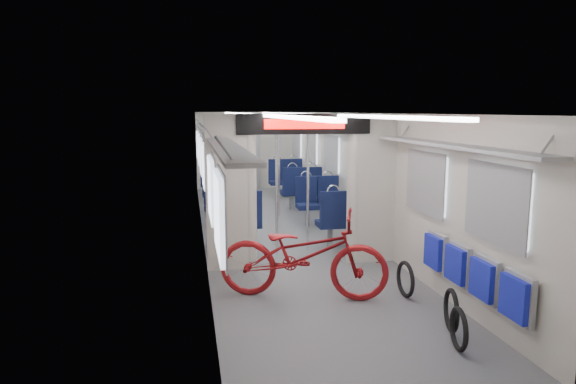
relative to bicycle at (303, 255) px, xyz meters
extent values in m
plane|color=#515456|center=(0.30, 3.39, -0.56)|extent=(12.00, 12.00, 0.00)
cube|color=beige|center=(-1.15, 3.39, 0.59)|extent=(0.02, 12.00, 2.30)
cube|color=beige|center=(1.75, 3.39, 0.59)|extent=(0.02, 12.00, 2.30)
cube|color=beige|center=(0.30, 9.39, 0.59)|extent=(2.90, 0.02, 2.30)
cube|color=beige|center=(0.30, -2.61, 0.59)|extent=(2.90, 0.02, 2.30)
cube|color=silver|center=(0.30, 3.39, 1.74)|extent=(2.90, 12.00, 0.02)
cube|color=white|center=(-0.25, 3.39, 1.71)|extent=(0.12, 11.40, 0.04)
cube|color=white|center=(0.85, 3.39, 1.71)|extent=(0.12, 11.40, 0.04)
cube|color=beige|center=(-0.82, 1.39, 0.44)|extent=(0.65, 0.18, 2.00)
cube|color=beige|center=(1.43, 1.39, 0.44)|extent=(0.65, 0.18, 2.00)
cube|color=beige|center=(0.30, 1.39, 1.59)|extent=(2.90, 0.18, 0.30)
cylinder|color=beige|center=(-0.50, 1.39, 0.44)|extent=(0.20, 0.20, 2.00)
cylinder|color=beige|center=(1.10, 1.39, 0.44)|extent=(0.20, 0.20, 2.00)
cube|color=black|center=(0.30, 1.28, 1.59)|extent=(2.00, 0.03, 0.30)
cube|color=#FF0C07|center=(0.30, 1.26, 1.59)|extent=(1.20, 0.02, 0.14)
cube|color=silver|center=(-1.12, -1.41, 0.84)|extent=(0.04, 1.00, 0.75)
cube|color=silver|center=(1.72, -1.41, 0.84)|extent=(0.04, 1.00, 0.75)
cube|color=silver|center=(-1.12, 0.19, 0.84)|extent=(0.04, 1.00, 0.75)
cube|color=silver|center=(1.72, 0.19, 0.84)|extent=(0.04, 1.00, 0.75)
cube|color=silver|center=(-1.12, 2.89, 0.84)|extent=(0.04, 1.00, 0.75)
cube|color=silver|center=(1.72, 2.89, 0.84)|extent=(0.04, 1.00, 0.75)
cube|color=silver|center=(-1.12, 4.79, 0.84)|extent=(0.04, 1.00, 0.75)
cube|color=silver|center=(1.72, 4.79, 0.84)|extent=(0.04, 1.00, 0.75)
cube|color=silver|center=(-1.12, 6.69, 0.84)|extent=(0.04, 1.00, 0.75)
cube|color=silver|center=(1.72, 6.69, 0.84)|extent=(0.04, 1.00, 0.75)
cube|color=silver|center=(-1.12, 8.49, 0.84)|extent=(0.04, 1.00, 0.75)
cube|color=silver|center=(1.72, 8.49, 0.84)|extent=(0.04, 1.00, 0.75)
cube|color=gray|center=(-0.97, -0.61, 1.39)|extent=(0.30, 3.60, 0.04)
cube|color=gray|center=(1.57, -0.61, 1.39)|extent=(0.30, 3.60, 0.04)
cube|color=gray|center=(-0.97, 5.39, 1.39)|extent=(0.30, 7.60, 0.04)
cube|color=gray|center=(1.57, 5.39, 1.39)|extent=(0.30, 7.60, 0.04)
cube|color=gray|center=(0.30, 9.33, 0.44)|extent=(0.90, 0.05, 2.00)
imported|color=maroon|center=(0.00, 0.00, 0.00)|extent=(2.25, 1.39, 1.12)
cube|color=gray|center=(1.68, -1.91, 0.02)|extent=(0.06, 0.42, 0.48)
cube|color=#10169B|center=(1.62, -1.91, 0.02)|extent=(0.06, 0.39, 0.41)
cube|color=gray|center=(1.68, -1.36, 0.02)|extent=(0.06, 0.42, 0.48)
cube|color=#10169B|center=(1.62, -1.36, 0.02)|extent=(0.06, 0.39, 0.41)
cube|color=gray|center=(1.68, -0.81, 0.02)|extent=(0.06, 0.42, 0.48)
cube|color=#10169B|center=(1.62, -0.81, 0.02)|extent=(0.06, 0.39, 0.41)
cube|color=gray|center=(1.68, -0.26, 0.02)|extent=(0.06, 0.42, 0.48)
cube|color=#10169B|center=(1.62, -0.26, 0.02)|extent=(0.06, 0.39, 0.41)
torus|color=black|center=(1.19, -1.71, -0.36)|extent=(0.12, 0.45, 0.44)
torus|color=black|center=(1.33, -1.30, -0.34)|extent=(0.16, 0.48, 0.48)
torus|color=black|center=(1.28, -0.23, -0.35)|extent=(0.06, 0.47, 0.47)
cube|color=#0B1233|center=(-0.40, 2.61, -0.16)|extent=(0.45, 0.42, 0.10)
cylinder|color=gray|center=(-0.40, 2.61, -0.38)|extent=(0.10, 0.10, 0.35)
cube|color=#0B1233|center=(-0.40, 2.44, 0.17)|extent=(0.45, 0.08, 0.55)
torus|color=silver|center=(-0.40, 2.44, 0.44)|extent=(0.23, 0.03, 0.23)
cube|color=#0B1233|center=(-0.40, 4.30, -0.16)|extent=(0.45, 0.42, 0.10)
cylinder|color=gray|center=(-0.40, 4.30, -0.38)|extent=(0.10, 0.10, 0.35)
cube|color=#0B1233|center=(-0.40, 4.47, 0.17)|extent=(0.45, 0.08, 0.55)
torus|color=silver|center=(-0.40, 4.47, 0.44)|extent=(0.23, 0.03, 0.23)
cube|color=#0B1233|center=(-0.87, 2.61, -0.16)|extent=(0.45, 0.42, 0.10)
cylinder|color=gray|center=(-0.87, 2.61, -0.38)|extent=(0.10, 0.10, 0.35)
cube|color=#0B1233|center=(-0.87, 2.44, 0.17)|extent=(0.45, 0.08, 0.55)
torus|color=silver|center=(-0.87, 2.44, 0.44)|extent=(0.23, 0.03, 0.23)
cube|color=#0B1233|center=(-0.87, 4.30, -0.16)|extent=(0.45, 0.42, 0.10)
cylinder|color=gray|center=(-0.87, 4.30, -0.38)|extent=(0.10, 0.10, 0.35)
cube|color=#0B1233|center=(-0.87, 4.47, 0.17)|extent=(0.45, 0.08, 0.55)
torus|color=silver|center=(-0.87, 4.47, 0.44)|extent=(0.23, 0.03, 0.23)
cube|color=#0B1233|center=(1.00, 2.33, -0.16)|extent=(0.45, 0.42, 0.10)
cylinder|color=gray|center=(1.00, 2.33, -0.38)|extent=(0.10, 0.10, 0.35)
cube|color=#0B1233|center=(1.00, 2.16, 0.17)|extent=(0.45, 0.08, 0.55)
torus|color=silver|center=(1.00, 2.16, 0.44)|extent=(0.23, 0.03, 0.23)
cube|color=#0B1233|center=(1.00, 4.02, -0.16)|extent=(0.45, 0.42, 0.10)
cylinder|color=gray|center=(1.00, 4.02, -0.38)|extent=(0.10, 0.10, 0.35)
cube|color=#0B1233|center=(1.00, 4.19, 0.17)|extent=(0.45, 0.08, 0.55)
torus|color=silver|center=(1.00, 4.19, 0.44)|extent=(0.23, 0.03, 0.23)
cube|color=#0B1233|center=(1.47, 2.33, -0.16)|extent=(0.45, 0.42, 0.10)
cylinder|color=gray|center=(1.47, 2.33, -0.38)|extent=(0.10, 0.10, 0.35)
cube|color=#0B1233|center=(1.47, 2.16, 0.17)|extent=(0.45, 0.08, 0.55)
torus|color=silver|center=(1.47, 2.16, 0.44)|extent=(0.23, 0.03, 0.23)
cube|color=#0B1233|center=(1.47, 4.02, -0.16)|extent=(0.45, 0.42, 0.10)
cylinder|color=gray|center=(1.47, 4.02, -0.38)|extent=(0.10, 0.10, 0.35)
cube|color=#0B1233|center=(1.47, 4.19, 0.17)|extent=(0.45, 0.08, 0.55)
torus|color=silver|center=(1.47, 4.19, 0.44)|extent=(0.23, 0.03, 0.23)
cube|color=#0B1233|center=(-0.40, 5.97, -0.16)|extent=(0.43, 0.40, 0.10)
cylinder|color=gray|center=(-0.40, 5.97, -0.38)|extent=(0.10, 0.10, 0.35)
cube|color=#0B1233|center=(-0.40, 5.81, 0.15)|extent=(0.43, 0.08, 0.52)
torus|color=silver|center=(-0.40, 5.81, 0.41)|extent=(0.22, 0.03, 0.22)
cube|color=#0B1233|center=(-0.40, 7.59, -0.16)|extent=(0.43, 0.40, 0.10)
cylinder|color=gray|center=(-0.40, 7.59, -0.38)|extent=(0.10, 0.10, 0.35)
cube|color=#0B1233|center=(-0.40, 7.75, 0.15)|extent=(0.43, 0.08, 0.52)
torus|color=silver|center=(-0.40, 7.75, 0.41)|extent=(0.22, 0.03, 0.22)
cube|color=#0B1233|center=(-0.87, 5.97, -0.16)|extent=(0.43, 0.40, 0.10)
cylinder|color=gray|center=(-0.87, 5.97, -0.38)|extent=(0.10, 0.10, 0.35)
cube|color=#0B1233|center=(-0.87, 5.81, 0.15)|extent=(0.43, 0.08, 0.52)
torus|color=silver|center=(-0.87, 5.81, 0.41)|extent=(0.22, 0.03, 0.22)
cube|color=#0B1233|center=(-0.87, 7.59, -0.16)|extent=(0.43, 0.40, 0.10)
cylinder|color=gray|center=(-0.87, 7.59, -0.38)|extent=(0.10, 0.10, 0.35)
cube|color=#0B1233|center=(-0.87, 7.75, 0.15)|extent=(0.43, 0.08, 0.52)
torus|color=silver|center=(-0.87, 7.75, 0.41)|extent=(0.22, 0.03, 0.22)
cube|color=#0B1233|center=(1.00, 5.79, -0.16)|extent=(0.47, 0.44, 0.10)
cylinder|color=gray|center=(1.00, 5.79, -0.38)|extent=(0.10, 0.10, 0.35)
cube|color=#0B1233|center=(1.00, 5.61, 0.18)|extent=(0.47, 0.08, 0.58)
torus|color=silver|center=(1.00, 5.61, 0.47)|extent=(0.24, 0.03, 0.24)
cube|color=#0B1233|center=(1.00, 7.57, -0.16)|extent=(0.47, 0.44, 0.10)
cylinder|color=gray|center=(1.00, 7.57, -0.38)|extent=(0.10, 0.10, 0.35)
cube|color=#0B1233|center=(1.00, 7.75, 0.18)|extent=(0.47, 0.08, 0.58)
torus|color=silver|center=(1.00, 7.75, 0.47)|extent=(0.24, 0.03, 0.24)
cube|color=#0B1233|center=(1.47, 5.79, -0.16)|extent=(0.47, 0.44, 0.10)
cylinder|color=gray|center=(1.47, 5.79, -0.38)|extent=(0.10, 0.10, 0.35)
cube|color=#0B1233|center=(1.47, 5.61, 0.18)|extent=(0.47, 0.08, 0.58)
torus|color=silver|center=(1.47, 5.61, 0.47)|extent=(0.24, 0.03, 0.24)
cube|color=#0B1233|center=(1.47, 7.57, -0.16)|extent=(0.47, 0.44, 0.10)
cylinder|color=gray|center=(1.47, 7.57, -0.38)|extent=(0.10, 0.10, 0.35)
cube|color=#0B1233|center=(1.47, 7.75, 0.18)|extent=(0.47, 0.08, 0.58)
torus|color=silver|center=(1.47, 7.75, 0.47)|extent=(0.24, 0.03, 0.24)
cylinder|color=silver|center=(0.00, 1.96, 0.59)|extent=(0.04, 0.04, 2.30)
cylinder|color=silver|center=(0.57, 2.18, 0.59)|extent=(0.04, 0.04, 2.30)
cylinder|color=silver|center=(-0.03, 5.24, 0.59)|extent=(0.04, 0.04, 2.30)
cylinder|color=silver|center=(0.58, 5.02, 0.59)|extent=(0.04, 0.04, 2.30)
camera|label=1|loc=(-1.37, -6.07, 1.79)|focal=32.00mm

